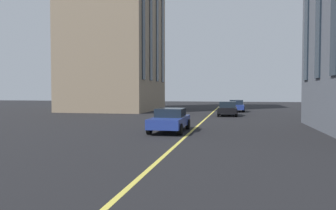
# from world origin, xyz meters

# --- Properties ---
(lane_centre_line) EXTENTS (80.00, 0.16, 0.01)m
(lane_centre_line) POSITION_xyz_m (20.00, 0.00, 0.00)
(lane_centre_line) COLOR #D8C64C
(lane_centre_line) RESTS_ON ground_plane
(car_blue_near) EXTENTS (4.40, 1.95, 1.37)m
(car_blue_near) POSITION_xyz_m (19.03, 1.23, 0.70)
(car_blue_near) COLOR navy
(car_blue_near) RESTS_ON ground_plane
(car_black_trailing) EXTENTS (3.90, 1.89, 1.40)m
(car_black_trailing) POSITION_xyz_m (32.64, -1.81, 0.70)
(car_black_trailing) COLOR black
(car_black_trailing) RESTS_ON ground_plane
(car_blue_far) EXTENTS (3.90, 1.89, 1.40)m
(car_blue_far) POSITION_xyz_m (39.67, -2.65, 0.70)
(car_blue_far) COLOR navy
(car_blue_far) RESTS_ON ground_plane
(building_left_near) EXTENTS (12.89, 10.41, 26.54)m
(building_left_near) POSITION_xyz_m (39.88, 12.64, 13.27)
(building_left_near) COLOR gray
(building_left_near) RESTS_ON ground_plane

